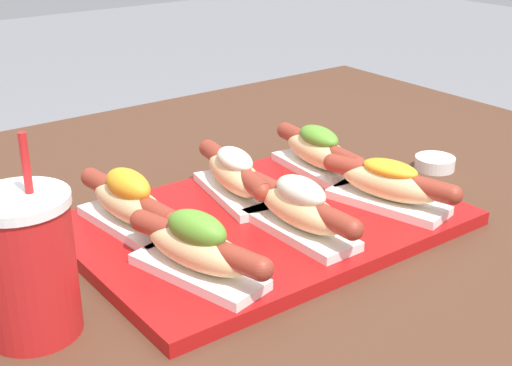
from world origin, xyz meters
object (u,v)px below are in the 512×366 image
at_px(hot_dog_2, 389,184).
at_px(hot_dog_5, 319,151).
at_px(hot_dog_1, 300,208).
at_px(drink_cup, 27,265).
at_px(hot_dog_3, 128,202).
at_px(serving_tray, 265,222).
at_px(hot_dog_4, 233,173).
at_px(sauce_bowl, 435,162).
at_px(hot_dog_0, 197,248).

xyz_separation_m(hot_dog_2, hot_dog_5, (0.01, 0.15, 0.00)).
bearing_deg(hot_dog_1, hot_dog_5, 42.12).
distance_m(hot_dog_2, drink_cup, 0.48).
height_order(hot_dog_1, hot_dog_5, hot_dog_1).
height_order(hot_dog_3, drink_cup, drink_cup).
xyz_separation_m(serving_tray, hot_dog_4, (0.00, 0.08, 0.04)).
relative_size(hot_dog_1, hot_dog_2, 1.03).
relative_size(hot_dog_2, sauce_bowl, 3.17).
bearing_deg(hot_dog_2, serving_tray, 153.61).
distance_m(hot_dog_1, hot_dog_5, 0.21).
height_order(hot_dog_0, hot_dog_1, hot_dog_0).
distance_m(hot_dog_2, hot_dog_3, 0.34).
xyz_separation_m(hot_dog_0, sauce_bowl, (0.50, 0.09, -0.04)).
height_order(hot_dog_3, hot_dog_5, hot_dog_3).
distance_m(hot_dog_3, hot_dog_4, 0.16).
relative_size(hot_dog_4, hot_dog_5, 0.99).
xyz_separation_m(hot_dog_0, hot_dog_5, (0.31, 0.15, -0.00)).
xyz_separation_m(hot_dog_2, hot_dog_3, (-0.31, 0.15, 0.00)).
bearing_deg(serving_tray, hot_dog_1, -87.73).
height_order(serving_tray, hot_dog_4, hot_dog_4).
relative_size(serving_tray, drink_cup, 2.34).
bearing_deg(hot_dog_4, hot_dog_2, -46.37).
xyz_separation_m(hot_dog_0, hot_dog_4, (0.16, 0.16, -0.00)).
distance_m(hot_dog_2, sauce_bowl, 0.21).
distance_m(hot_dog_5, sauce_bowl, 0.20).
relative_size(hot_dog_1, drink_cup, 0.98).
bearing_deg(hot_dog_5, drink_cup, -166.32).
xyz_separation_m(serving_tray, hot_dog_3, (-0.16, 0.08, 0.04)).
relative_size(hot_dog_2, hot_dog_5, 0.98).
relative_size(hot_dog_0, drink_cup, 0.95).
relative_size(hot_dog_3, sauce_bowl, 3.25).
distance_m(hot_dog_0, hot_dog_2, 0.30).
bearing_deg(hot_dog_3, hot_dog_4, 0.66).
xyz_separation_m(sauce_bowl, drink_cup, (-0.67, -0.05, 0.06)).
xyz_separation_m(serving_tray, hot_dog_0, (-0.15, -0.08, 0.04)).
bearing_deg(hot_dog_5, hot_dog_4, 177.82).
relative_size(hot_dog_0, hot_dog_4, 0.99).
xyz_separation_m(hot_dog_0, hot_dog_3, (-0.00, 0.16, 0.00)).
bearing_deg(serving_tray, hot_dog_2, -26.39).
bearing_deg(hot_dog_3, hot_dog_5, -0.72).
bearing_deg(hot_dog_4, drink_cup, -159.58).
height_order(hot_dog_0, sauce_bowl, hot_dog_0).
bearing_deg(serving_tray, hot_dog_0, -152.90).
height_order(serving_tray, hot_dog_5, hot_dog_5).
height_order(hot_dog_5, sauce_bowl, hot_dog_5).
xyz_separation_m(hot_dog_2, sauce_bowl, (0.19, 0.08, -0.04)).
height_order(hot_dog_2, hot_dog_5, hot_dog_5).
height_order(hot_dog_1, hot_dog_2, hot_dog_1).
distance_m(hot_dog_0, hot_dog_4, 0.22).
relative_size(hot_dog_1, hot_dog_3, 1.00).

